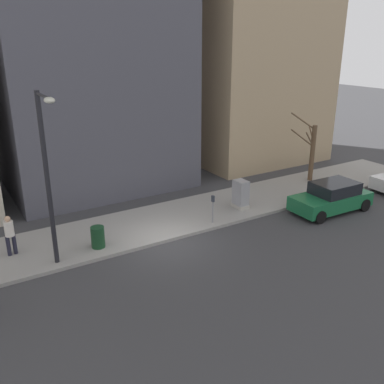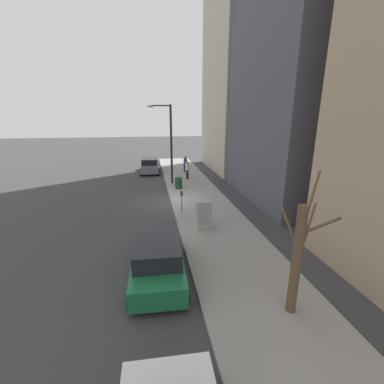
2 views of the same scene
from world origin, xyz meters
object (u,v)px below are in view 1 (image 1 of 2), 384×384
at_px(parking_meter, 213,206).
at_px(streetlamp, 48,168).
at_px(pedestrian_near_meter, 10,233).
at_px(utility_box, 241,194).
at_px(parked_car_green, 332,197).
at_px(trash_bin, 98,237).
at_px(bare_tree, 312,151).

height_order(parking_meter, streetlamp, streetlamp).
bearing_deg(pedestrian_near_meter, parking_meter, 158.17).
xyz_separation_m(parking_meter, utility_box, (0.85, -2.29, -0.13)).
height_order(utility_box, streetlamp, streetlamp).
bearing_deg(streetlamp, parked_car_green, -96.46).
bearing_deg(utility_box, streetlamp, 96.12).
bearing_deg(streetlamp, pedestrian_near_meter, 36.56).
bearing_deg(parking_meter, streetlamp, 91.33).
bearing_deg(utility_box, trash_bin, 92.98).
distance_m(parked_car_green, streetlamp, 13.79).
xyz_separation_m(parking_meter, pedestrian_near_meter, (1.64, 8.54, 0.11)).
distance_m(bare_tree, trash_bin, 14.19).
relative_size(parking_meter, bare_tree, 0.33).
height_order(utility_box, trash_bin, utility_box).
height_order(bare_tree, pedestrian_near_meter, bare_tree).
relative_size(utility_box, trash_bin, 1.59).
bearing_deg(parked_car_green, streetlamp, 85.54).
bearing_deg(parked_car_green, utility_box, 58.51).
bearing_deg(parking_meter, parked_car_green, -105.34).
relative_size(bare_tree, pedestrian_near_meter, 2.45).
distance_m(parked_car_green, utility_box, 4.58).
bearing_deg(pedestrian_near_meter, parked_car_green, 156.29).
xyz_separation_m(parked_car_green, trash_bin, (2.12, 11.51, -0.14)).
height_order(streetlamp, pedestrian_near_meter, streetlamp).
bearing_deg(pedestrian_near_meter, streetlamp, 115.60).
distance_m(streetlamp, bare_tree, 16.11).
bearing_deg(utility_box, parked_car_green, -123.48).
distance_m(utility_box, pedestrian_near_meter, 10.86).
bearing_deg(trash_bin, bare_tree, -82.90).
distance_m(parking_meter, bare_tree, 8.94).
bearing_deg(parking_meter, trash_bin, 85.24).
xyz_separation_m(parked_car_green, parking_meter, (1.67, 6.10, 0.24)).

